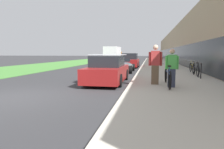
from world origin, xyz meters
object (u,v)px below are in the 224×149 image
Objects in this scene: cruiser_bike_middle at (192,67)px; tandem_bicycle at (168,77)px; person_rider at (172,68)px; cruiser_bike_nearest at (196,70)px; person_bystander at (155,65)px; bike_rack_hoop at (200,69)px; moving_truck at (113,54)px; parked_sedan_far at (130,61)px; vintage_roadster_curbside at (122,66)px; parked_sedan_curbside at (108,70)px.

tandem_bicycle is at bearing -109.20° from cruiser_bike_middle.
person_rider is 0.88× the size of cruiser_bike_nearest.
person_bystander reaches higher than bike_rack_hoop.
cruiser_bike_nearest is at bearing 67.40° from person_rider.
tandem_bicycle is 30.07m from moving_truck.
person_bystander is 0.43× the size of parked_sedan_far.
moving_truck is at bearing 103.96° from person_bystander.
vintage_roadster_curbside is (-4.94, 4.17, -0.19)m from bike_rack_hoop.
parked_sedan_curbside reaches higher than tandem_bicycle.
moving_truck is at bearing 106.34° from parked_sedan_far.
vintage_roadster_curbside is (-3.07, 7.59, -0.45)m from person_rider.
person_bystander reaches higher than parked_sedan_curbside.
cruiser_bike_middle is at bearing -66.32° from moving_truck.
person_rider reaches higher than cruiser_bike_nearest.
person_bystander reaches higher than person_rider.
vintage_roadster_curbside is (-4.98, 3.00, -0.03)m from cruiser_bike_nearest.
cruiser_bike_middle is at bearing 70.80° from tandem_bicycle.
person_bystander is 12.51m from parked_sedan_far.
cruiser_bike_middle is at bearing 84.25° from cruiser_bike_nearest.
cruiser_bike_nearest is 0.43× the size of parked_sedan_far.
person_rider is 0.21× the size of moving_truck.
person_bystander is 2.56m from parked_sedan_curbside.
parked_sedan_far is at bearing 129.54° from cruiser_bike_middle.
parked_sedan_curbside is 5.95m from vintage_roadster_curbside.
cruiser_bike_middle is (2.25, 6.47, -0.03)m from tandem_bicycle.
tandem_bicycle is at bearing -115.52° from cruiser_bike_nearest.
tandem_bicycle is 0.53m from person_rider.
tandem_bicycle is 0.79m from person_bystander.
tandem_bicycle is 4.71m from cruiser_bike_nearest.
person_rider is at bearing -28.86° from parked_sedan_curbside.
cruiser_bike_middle is (2.77, 6.12, -0.52)m from person_bystander.
cruiser_bike_middle is at bearing -8.54° from vintage_roadster_curbside.
vintage_roadster_curbside is at bearing -77.84° from moving_truck.
person_bystander is 2.06× the size of bike_rack_hoop.
cruiser_bike_middle is at bearing -50.46° from parked_sedan_far.
vintage_roadster_curbside is at bearing -91.27° from parked_sedan_far.
parked_sedan_curbside is 11.33m from parked_sedan_far.
tandem_bicycle is at bearing -34.11° from person_bystander.
bike_rack_hoop is at bearing 57.24° from tandem_bicycle.
bike_rack_hoop is (1.98, 3.08, 0.13)m from tandem_bicycle.
moving_truck reaches higher than bike_rack_hoop.
person_rider is at bearing -70.62° from tandem_bicycle.
vintage_roadster_curbside is at bearing 171.46° from cruiser_bike_middle.
parked_sedan_curbside is (-4.84, -1.78, -0.02)m from bike_rack_hoop.
moving_truck is (-4.80, 27.76, 0.74)m from parked_sedan_curbside.
person_bystander is (-0.63, 0.69, 0.10)m from person_rider.
parked_sedan_far is (-5.09, 6.16, 0.18)m from cruiser_bike_middle.
moving_truck reaches higher than person_rider.
cruiser_bike_middle is 24.69m from moving_truck.
moving_truck reaches higher than person_bystander.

